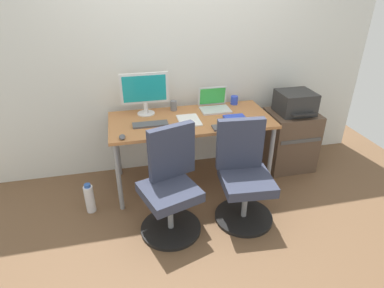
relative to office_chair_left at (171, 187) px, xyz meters
name	(u,v)px	position (x,y,z in m)	size (l,w,h in m)	color
ground_plane	(191,181)	(0.33, 0.65, -0.42)	(5.28, 5.28, 0.00)	brown
back_wall	(181,54)	(0.33, 1.10, 0.88)	(4.40, 0.04, 2.60)	silver
desk	(191,125)	(0.33, 0.65, 0.26)	(1.63, 0.73, 0.75)	#B77542
office_chair_left	(171,187)	(0.00, 0.00, 0.00)	(0.56, 0.56, 0.94)	black
office_chair_right	(244,177)	(0.67, 0.00, 0.00)	(0.54, 0.54, 0.94)	black
side_cabinet	(289,140)	(1.51, 0.73, -0.08)	(0.53, 0.48, 0.68)	brown
printer	(295,103)	(1.51, 0.73, 0.37)	(0.38, 0.40, 0.24)	#2D2D2D
water_bottle_on_floor	(90,198)	(-0.73, 0.37, -0.28)	(0.09, 0.09, 0.31)	white
desktop_monitor	(145,91)	(-0.10, 0.88, 0.58)	(0.48, 0.18, 0.43)	silver
open_laptop	(214,104)	(0.63, 0.86, 0.38)	(0.31, 0.25, 0.23)	silver
keyboard_by_monitor	(150,124)	(-0.09, 0.59, 0.34)	(0.34, 0.12, 0.02)	#515156
keyboard_by_laptop	(230,127)	(0.64, 0.37, 0.34)	(0.34, 0.12, 0.02)	#515156
mouse_by_monitor	(183,131)	(0.18, 0.36, 0.34)	(0.06, 0.10, 0.03)	silver
mouse_by_laptop	(122,137)	(-0.36, 0.36, 0.34)	(0.06, 0.10, 0.03)	#515156
coffee_mug	(234,100)	(0.89, 0.95, 0.37)	(0.08, 0.08, 0.09)	blue
pen_cup	(174,106)	(0.20, 0.92, 0.38)	(0.07, 0.07, 0.10)	slate
notebook	(235,118)	(0.75, 0.54, 0.34)	(0.21, 0.15, 0.03)	blue
paper_pile	(189,120)	(0.30, 0.60, 0.33)	(0.21, 0.30, 0.01)	white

